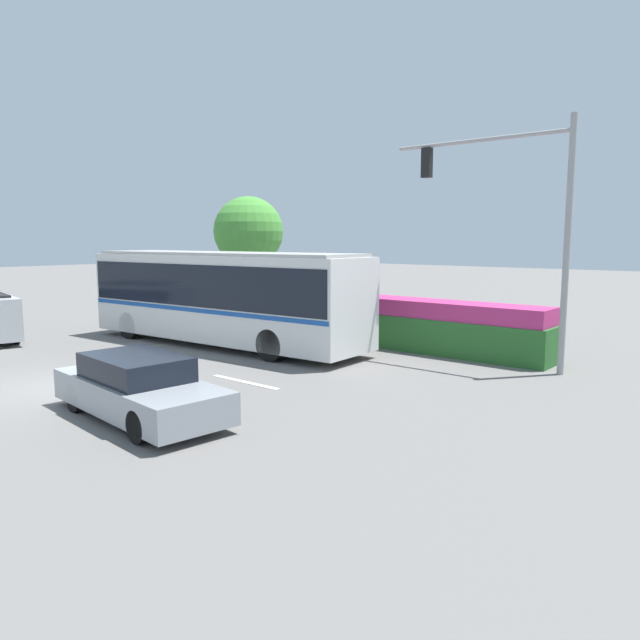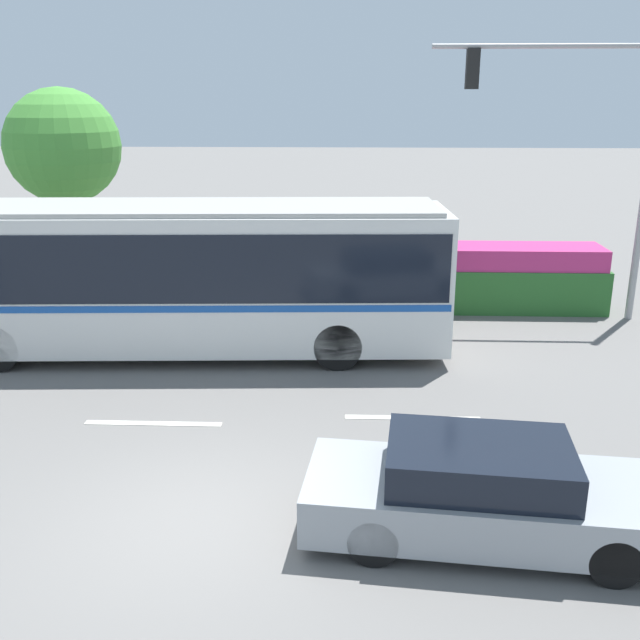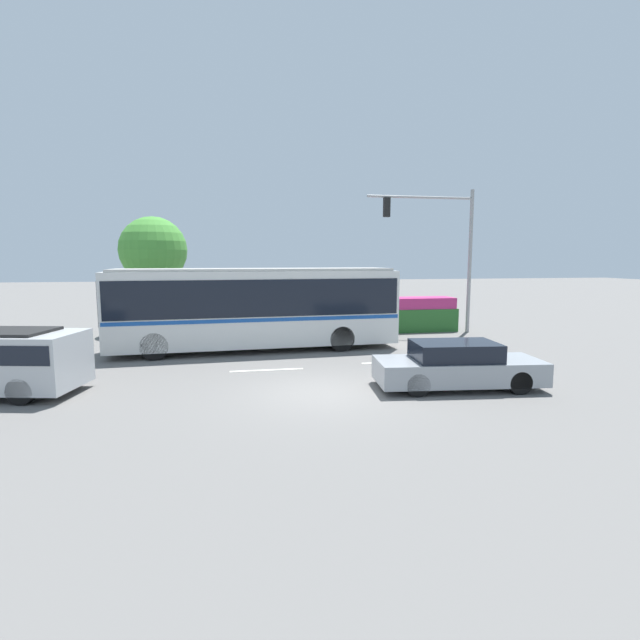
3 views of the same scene
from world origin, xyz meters
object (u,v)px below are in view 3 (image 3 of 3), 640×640
city_bus (255,304)px  street_tree_left (153,251)px  sedan_foreground (457,366)px  traffic_light_pole (446,240)px

city_bus → street_tree_left: (-4.65, 5.68, 2.18)m
city_bus → sedan_foreground: 8.75m
sedan_foreground → street_tree_left: (-9.93, 12.55, 3.41)m
sedan_foreground → street_tree_left: bearing=134.1°
city_bus → street_tree_left: 7.66m
city_bus → traffic_light_pole: size_ratio=1.63×
street_tree_left → sedan_foreground: bearing=-51.6°
traffic_light_pole → street_tree_left: (-14.06, 2.80, -0.52)m
city_bus → traffic_light_pole: 10.20m
traffic_light_pole → sedan_foreground: bearing=67.1°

